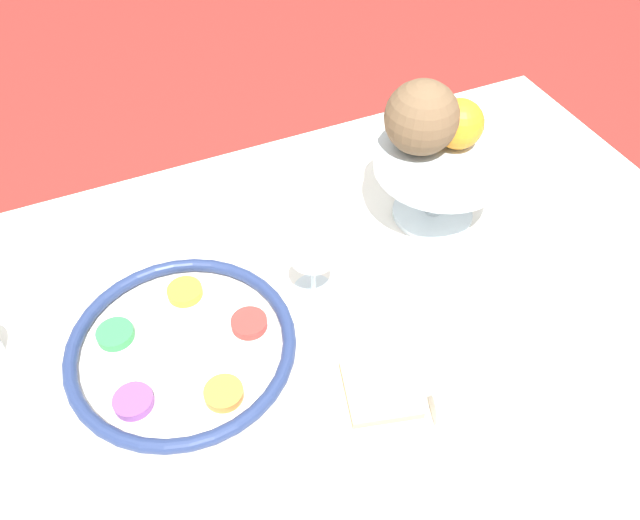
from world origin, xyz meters
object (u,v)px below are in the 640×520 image
seder_plate (182,347)px  napkin_roll (492,405)px  orange_fruit (459,124)px  cup_near (290,188)px  bread_plate (380,392)px  coconut (422,118)px  wine_glass (313,247)px  fruit_stand (440,168)px

seder_plate → napkin_roll: (0.35, -0.26, 0.00)m
napkin_roll → orange_fruit: bearing=67.2°
napkin_roll → cup_near: 0.50m
bread_plate → napkin_roll: napkin_roll is taller
coconut → orange_fruit: bearing=-14.6°
wine_glass → fruit_stand: size_ratio=0.62×
coconut → fruit_stand: bearing=-42.7°
fruit_stand → cup_near: bearing=147.8°
wine_glass → bread_plate: 0.23m
seder_plate → cup_near: cup_near is taller
orange_fruit → coconut: size_ratio=0.68×
fruit_stand → coconut: coconut is taller
fruit_stand → coconut: bearing=137.3°
bread_plate → cup_near: 0.42m
wine_glass → coconut: bearing=24.2°
fruit_stand → cup_near: (-0.21, 0.13, -0.08)m
wine_glass → bread_plate: wine_glass is taller
fruit_stand → coconut: 0.10m
cup_near → coconut: bearing=-30.1°
coconut → cup_near: (-0.18, 0.11, -0.16)m
coconut → cup_near: bearing=149.9°
bread_plate → napkin_roll: size_ratio=1.01×
napkin_roll → cup_near: cup_near is taller
coconut → napkin_roll: (-0.10, -0.39, -0.17)m
fruit_stand → orange_fruit: orange_fruit is taller
seder_plate → bread_plate: seder_plate is taller
coconut → bread_plate: size_ratio=0.72×
seder_plate → fruit_stand: size_ratio=1.49×
fruit_stand → cup_near: 0.26m
bread_plate → cup_near: (0.04, 0.41, 0.02)m
orange_fruit → cup_near: bearing=153.4°
wine_glass → napkin_roll: 0.33m
wine_glass → bread_plate: (0.01, -0.21, -0.09)m
cup_near → fruit_stand: bearing=-32.2°
orange_fruit → coconut: 0.06m
napkin_roll → seder_plate: bearing=143.6°
orange_fruit → napkin_roll: orange_fruit is taller
napkin_roll → cup_near: bearing=99.7°
wine_glass → napkin_roll: size_ratio=0.83×
coconut → cup_near: 0.27m
wine_glass → orange_fruit: (0.29, 0.09, 0.07)m
wine_glass → orange_fruit: bearing=16.8°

